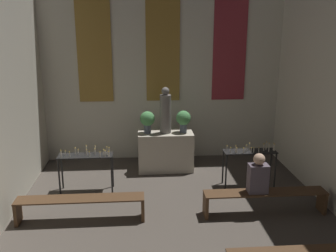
{
  "coord_description": "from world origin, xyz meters",
  "views": [
    {
      "loc": [
        -0.6,
        0.88,
        3.52
      ],
      "look_at": [
        0.0,
        8.72,
        1.34
      ],
      "focal_mm": 40.0,
      "sensor_mm": 36.0,
      "label": 1
    }
  ],
  "objects_px": {
    "altar": "(166,151)",
    "candle_rack_right": "(250,156)",
    "statue": "(165,112)",
    "person_seated": "(258,175)",
    "pew_back_right": "(265,197)",
    "flower_vase_right": "(183,119)",
    "pew_back_left": "(81,204)",
    "candle_rack_left": "(86,161)",
    "flower_vase_left": "(147,120)"
  },
  "relations": [
    {
      "from": "pew_back_left",
      "to": "person_seated",
      "type": "distance_m",
      "value": 3.3
    },
    {
      "from": "statue",
      "to": "person_seated",
      "type": "distance_m",
      "value": 2.91
    },
    {
      "from": "candle_rack_right",
      "to": "person_seated",
      "type": "relative_size",
      "value": 1.51
    },
    {
      "from": "statue",
      "to": "candle_rack_left",
      "type": "bearing_deg",
      "value": -148.76
    },
    {
      "from": "flower_vase_right",
      "to": "candle_rack_left",
      "type": "relative_size",
      "value": 0.47
    },
    {
      "from": "candle_rack_left",
      "to": "candle_rack_right",
      "type": "relative_size",
      "value": 1.0
    },
    {
      "from": "candle_rack_left",
      "to": "candle_rack_right",
      "type": "height_order",
      "value": "candle_rack_right"
    },
    {
      "from": "candle_rack_left",
      "to": "pew_back_left",
      "type": "relative_size",
      "value": 0.5
    },
    {
      "from": "statue",
      "to": "person_seated",
      "type": "relative_size",
      "value": 1.46
    },
    {
      "from": "flower_vase_left",
      "to": "pew_back_left",
      "type": "xyz_separation_m",
      "value": [
        -1.28,
        -2.36,
        -0.94
      ]
    },
    {
      "from": "candle_rack_left",
      "to": "flower_vase_right",
      "type": "bearing_deg",
      "value": 25.99
    },
    {
      "from": "statue",
      "to": "candle_rack_right",
      "type": "relative_size",
      "value": 0.97
    },
    {
      "from": "pew_back_right",
      "to": "candle_rack_right",
      "type": "bearing_deg",
      "value": 87.09
    },
    {
      "from": "flower_vase_left",
      "to": "candle_rack_right",
      "type": "relative_size",
      "value": 0.47
    },
    {
      "from": "person_seated",
      "to": "candle_rack_left",
      "type": "bearing_deg",
      "value": 158.77
    },
    {
      "from": "altar",
      "to": "flower_vase_right",
      "type": "height_order",
      "value": "flower_vase_right"
    },
    {
      "from": "altar",
      "to": "candle_rack_left",
      "type": "distance_m",
      "value": 2.08
    },
    {
      "from": "altar",
      "to": "candle_rack_left",
      "type": "bearing_deg",
      "value": -148.76
    },
    {
      "from": "pew_back_right",
      "to": "statue",
      "type": "bearing_deg",
      "value": 125.99
    },
    {
      "from": "pew_back_right",
      "to": "pew_back_left",
      "type": "bearing_deg",
      "value": 180.0
    },
    {
      "from": "statue",
      "to": "candle_rack_right",
      "type": "distance_m",
      "value": 2.22
    },
    {
      "from": "flower_vase_left",
      "to": "pew_back_left",
      "type": "height_order",
      "value": "flower_vase_left"
    },
    {
      "from": "flower_vase_left",
      "to": "pew_back_right",
      "type": "distance_m",
      "value": 3.33
    },
    {
      "from": "candle_rack_right",
      "to": "altar",
      "type": "bearing_deg",
      "value": 148.95
    },
    {
      "from": "candle_rack_right",
      "to": "pew_back_right",
      "type": "height_order",
      "value": "candle_rack_right"
    },
    {
      "from": "statue",
      "to": "candle_rack_right",
      "type": "bearing_deg",
      "value": -31.05
    },
    {
      "from": "flower_vase_left",
      "to": "flower_vase_right",
      "type": "relative_size",
      "value": 1.0
    },
    {
      "from": "flower_vase_left",
      "to": "candle_rack_left",
      "type": "height_order",
      "value": "flower_vase_left"
    },
    {
      "from": "flower_vase_left",
      "to": "candle_rack_left",
      "type": "distance_m",
      "value": 1.81
    },
    {
      "from": "flower_vase_left",
      "to": "flower_vase_right",
      "type": "bearing_deg",
      "value": 0.0
    },
    {
      "from": "candle_rack_right",
      "to": "pew_back_left",
      "type": "distance_m",
      "value": 3.74
    },
    {
      "from": "candle_rack_right",
      "to": "pew_back_right",
      "type": "xyz_separation_m",
      "value": [
        -0.07,
        -1.29,
        -0.34
      ]
    },
    {
      "from": "pew_back_left",
      "to": "person_seated",
      "type": "bearing_deg",
      "value": 0.0
    },
    {
      "from": "candle_rack_left",
      "to": "person_seated",
      "type": "distance_m",
      "value": 3.57
    },
    {
      "from": "altar",
      "to": "candle_rack_right",
      "type": "xyz_separation_m",
      "value": [
        1.78,
        -1.07,
        0.21
      ]
    },
    {
      "from": "flower_vase_right",
      "to": "person_seated",
      "type": "bearing_deg",
      "value": -64.58
    },
    {
      "from": "statue",
      "to": "candle_rack_right",
      "type": "xyz_separation_m",
      "value": [
        1.78,
        -1.07,
        -0.78
      ]
    },
    {
      "from": "flower_vase_right",
      "to": "pew_back_left",
      "type": "xyz_separation_m",
      "value": [
        -2.15,
        -2.36,
        -0.94
      ]
    },
    {
      "from": "flower_vase_right",
      "to": "candle_rack_right",
      "type": "distance_m",
      "value": 1.82
    },
    {
      "from": "pew_back_left",
      "to": "candle_rack_left",
      "type": "bearing_deg",
      "value": 92.26
    },
    {
      "from": "flower_vase_right",
      "to": "altar",
      "type": "bearing_deg",
      "value": 180.0
    },
    {
      "from": "flower_vase_right",
      "to": "candle_rack_right",
      "type": "bearing_deg",
      "value": -38.47
    },
    {
      "from": "pew_back_left",
      "to": "pew_back_right",
      "type": "relative_size",
      "value": 1.0
    },
    {
      "from": "candle_rack_left",
      "to": "candle_rack_right",
      "type": "bearing_deg",
      "value": -0.01
    },
    {
      "from": "statue",
      "to": "pew_back_left",
      "type": "bearing_deg",
      "value": -125.99
    },
    {
      "from": "flower_vase_left",
      "to": "candle_rack_right",
      "type": "xyz_separation_m",
      "value": [
        2.21,
        -1.07,
        -0.59
      ]
    },
    {
      "from": "pew_back_left",
      "to": "person_seated",
      "type": "height_order",
      "value": "person_seated"
    },
    {
      "from": "candle_rack_right",
      "to": "pew_back_left",
      "type": "xyz_separation_m",
      "value": [
        -3.5,
        -1.29,
        -0.34
      ]
    },
    {
      "from": "altar",
      "to": "pew_back_right",
      "type": "distance_m",
      "value": 2.92
    },
    {
      "from": "pew_back_right",
      "to": "person_seated",
      "type": "height_order",
      "value": "person_seated"
    }
  ]
}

